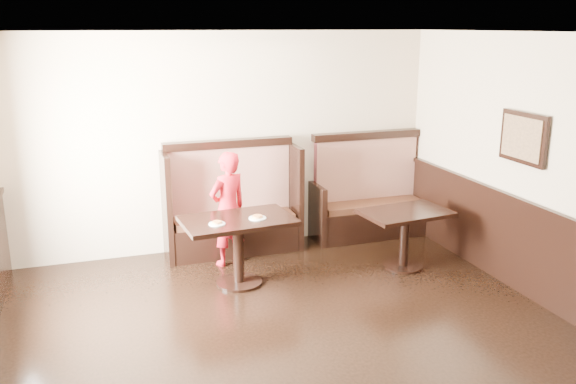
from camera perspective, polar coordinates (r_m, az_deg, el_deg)
name	(u,v)px	position (r m, az deg, el deg)	size (l,w,h in m)	color
room_shell	(282,302)	(5.08, -0.54, -10.22)	(7.00, 7.00, 7.00)	#BEAD8A
booth_main	(232,212)	(7.92, -5.25, -1.86)	(1.75, 0.72, 1.45)	black
booth_neighbor	(369,202)	(8.57, 7.55, -0.92)	(1.65, 0.72, 1.45)	black
table_main	(238,234)	(6.87, -4.69, -3.94)	(1.28, 0.86, 0.78)	black
table_neighbor	(405,225)	(7.47, 10.88, -3.08)	(1.10, 0.78, 0.72)	black
child	(228,209)	(7.43, -5.63, -1.57)	(0.52, 0.34, 1.41)	red
pizza_plate_left	(217,223)	(6.63, -6.66, -2.91)	(0.18, 0.18, 0.03)	white
pizza_plate_right	(257,217)	(6.79, -2.88, -2.38)	(0.20, 0.20, 0.04)	white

